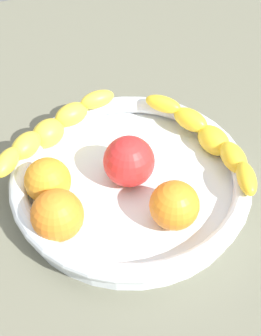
% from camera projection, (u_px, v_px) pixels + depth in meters
% --- Properties ---
extents(kitchen_counter, '(1.20, 1.20, 0.03)m').
position_uv_depth(kitchen_counter, '(131.00, 199.00, 0.74)').
color(kitchen_counter, '#686854').
rests_on(kitchen_counter, ground).
extents(fruit_bowl, '(0.34, 0.34, 0.05)m').
position_uv_depth(fruit_bowl, '(131.00, 181.00, 0.71)').
color(fruit_bowl, white).
rests_on(fruit_bowl, kitchen_counter).
extents(banana_draped_left, '(0.11, 0.24, 0.05)m').
position_uv_depth(banana_draped_left, '(210.00, 139.00, 0.73)').
color(banana_draped_left, yellow).
rests_on(banana_draped_left, fruit_bowl).
extents(banana_draped_right, '(0.21, 0.14, 0.05)m').
position_uv_depth(banana_draped_right, '(50.00, 131.00, 0.74)').
color(banana_draped_right, yellow).
rests_on(banana_draped_right, fruit_bowl).
extents(orange_front, '(0.06, 0.06, 0.06)m').
position_uv_depth(orange_front, '(174.00, 205.00, 0.64)').
color(orange_front, orange).
rests_on(orange_front, fruit_bowl).
extents(orange_mid_left, '(0.06, 0.06, 0.06)m').
position_uv_depth(orange_mid_left, '(48.00, 181.00, 0.67)').
color(orange_mid_left, orange).
rests_on(orange_mid_left, fruit_bowl).
extents(orange_mid_right, '(0.07, 0.07, 0.07)m').
position_uv_depth(orange_mid_right, '(57.00, 215.00, 0.63)').
color(orange_mid_right, orange).
rests_on(orange_mid_right, fruit_bowl).
extents(tomato_red, '(0.07, 0.07, 0.07)m').
position_uv_depth(tomato_red, '(127.00, 162.00, 0.69)').
color(tomato_red, red).
rests_on(tomato_red, fruit_bowl).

